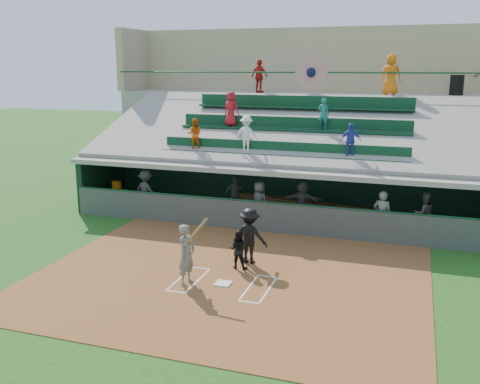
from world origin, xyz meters
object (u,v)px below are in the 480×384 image
(batter_at_plate, at_px, (187,254))
(trash_bin, at_px, (457,85))
(water_cooler, at_px, (117,186))
(white_table, at_px, (119,198))
(home_plate, at_px, (223,283))
(catcher, at_px, (238,249))

(batter_at_plate, height_order, trash_bin, trash_bin)
(trash_bin, bearing_deg, water_cooler, -152.70)
(water_cooler, xyz_separation_m, trash_bin, (13.51, 6.97, 4.11))
(white_table, relative_size, water_cooler, 2.04)
(home_plate, relative_size, trash_bin, 0.48)
(catcher, xyz_separation_m, trash_bin, (6.35, 12.11, 4.45))
(batter_at_plate, bearing_deg, water_cooler, 132.71)
(home_plate, distance_m, catcher, 1.39)
(catcher, xyz_separation_m, white_table, (-7.10, 5.13, -0.21))
(catcher, bearing_deg, home_plate, 87.92)
(catcher, relative_size, trash_bin, 1.30)
(batter_at_plate, xyz_separation_m, catcher, (0.96, 1.58, -0.28))
(batter_at_plate, xyz_separation_m, water_cooler, (-6.20, 6.72, 0.06))
(home_plate, relative_size, batter_at_plate, 0.22)
(home_plate, distance_m, batter_at_plate, 1.30)
(home_plate, height_order, water_cooler, water_cooler)
(white_table, height_order, water_cooler, water_cooler)
(catcher, height_order, white_table, catcher)
(batter_at_plate, bearing_deg, white_table, 132.45)
(home_plate, bearing_deg, white_table, 137.84)
(home_plate, bearing_deg, batter_at_plate, -162.10)
(white_table, height_order, trash_bin, trash_bin)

